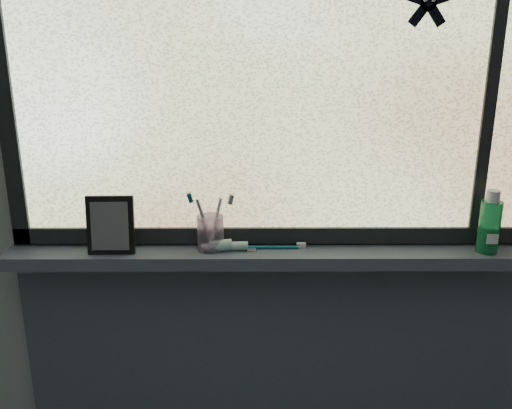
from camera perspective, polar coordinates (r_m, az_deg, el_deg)
name	(u,v)px	position (r m, az deg, el deg)	size (l,w,h in m)	color
wall_back	(277,169)	(1.71, 2.14, 3.57)	(3.00, 0.01, 2.50)	#9EA3A8
windowsill	(277,256)	(1.72, 2.14, -5.15)	(1.62, 0.14, 0.04)	#454E5C
sill_apron	(275,389)	(2.02, 1.90, -17.93)	(1.62, 0.02, 0.98)	#454E5C
window_pane	(279,74)	(1.64, 2.29, 12.88)	(1.50, 0.01, 1.00)	silver
frame_bottom	(277,235)	(1.75, 2.10, -3.03)	(1.60, 0.03, 0.05)	black
frame_left	(2,74)	(1.78, -24.07, 11.79)	(0.05, 0.03, 1.10)	black
frame_mullion	(492,74)	(1.77, 22.56, 11.93)	(0.04, 0.03, 1.00)	black
starfish_sticker	(428,2)	(1.69, 16.85, 18.77)	(0.15, 0.02, 0.15)	black
vanity_mirror	(111,225)	(1.71, -14.34, -1.99)	(0.14, 0.07, 0.17)	black
toothpaste_tube	(228,245)	(1.70, -2.82, -4.10)	(0.20, 0.04, 0.04)	white
toothbrush_cup	(210,233)	(1.70, -4.58, -2.83)	(0.08, 0.08, 0.10)	#AB8BB8
toothbrush_lying	(268,246)	(1.72, 1.23, -4.22)	(0.22, 0.02, 0.01)	#0B5868
mouthwash_bottle	(490,222)	(1.80, 22.35, -1.59)	(0.06, 0.06, 0.16)	#1B8C4E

